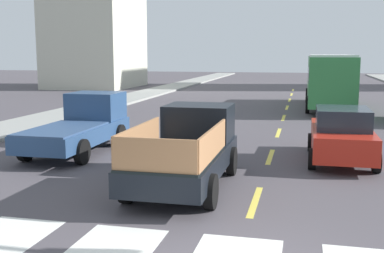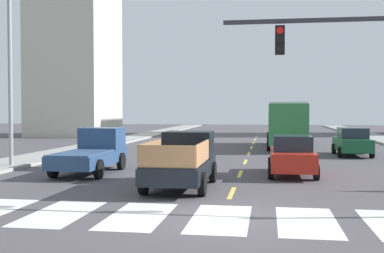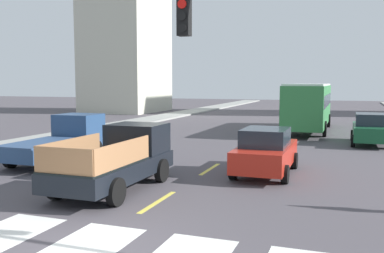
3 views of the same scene
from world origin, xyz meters
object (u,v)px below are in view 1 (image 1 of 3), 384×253
object	(u,v)px
pickup_stakebed	(189,148)
pickup_dark	(82,124)
city_bus	(329,77)
sedan_far	(341,135)

from	to	relation	value
pickup_stakebed	pickup_dark	bearing A→B (deg)	146.47
city_bus	sedan_far	bearing A→B (deg)	-92.74
pickup_dark	sedan_far	xyz separation A→B (m)	(8.80, 0.22, -0.06)
pickup_dark	pickup_stakebed	bearing A→B (deg)	-33.92
pickup_dark	city_bus	world-z (taller)	city_bus
pickup_dark	sedan_far	world-z (taller)	pickup_dark
pickup_dark	city_bus	distance (m)	18.06
city_bus	sedan_far	size ratio (longest dim) A/B	2.45
pickup_stakebed	pickup_dark	world-z (taller)	same
pickup_dark	sedan_far	distance (m)	8.80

